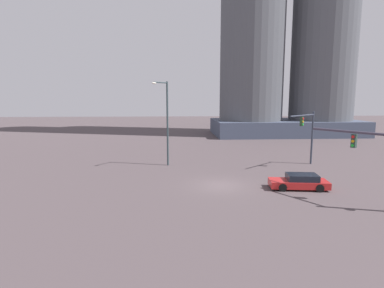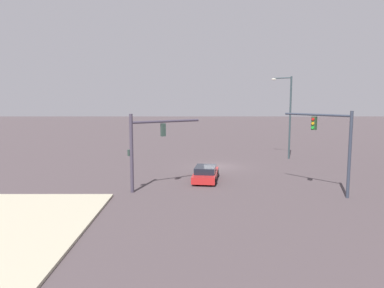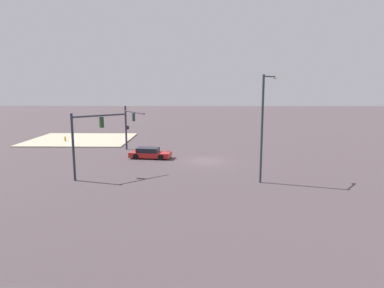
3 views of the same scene
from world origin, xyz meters
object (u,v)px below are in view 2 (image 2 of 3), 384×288
object	(u,v)px
traffic_signal_opposite_side	(333,138)
traffic_signal_near_corner	(146,140)
sedan_car_approaching	(206,174)
streetlamp_curved_arm	(288,112)

from	to	relation	value
traffic_signal_opposite_side	traffic_signal_near_corner	bearing A→B (deg)	43.73
traffic_signal_near_corner	traffic_signal_opposite_side	world-z (taller)	traffic_signal_opposite_side
traffic_signal_opposite_side	sedan_car_approaching	world-z (taller)	traffic_signal_opposite_side
traffic_signal_near_corner	streetlamp_curved_arm	world-z (taller)	streetlamp_curved_arm
traffic_signal_opposite_side	streetlamp_curved_arm	world-z (taller)	streetlamp_curved_arm
streetlamp_curved_arm	sedan_car_approaching	size ratio (longest dim) A/B	1.88
traffic_signal_near_corner	streetlamp_curved_arm	bearing A→B (deg)	12.03
traffic_signal_near_corner	traffic_signal_opposite_side	xyz separation A→B (m)	(1.23, 12.92, 0.33)
streetlamp_curved_arm	sedan_car_approaching	world-z (taller)	streetlamp_curved_arm
traffic_signal_near_corner	traffic_signal_opposite_side	size ratio (longest dim) A/B	0.96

